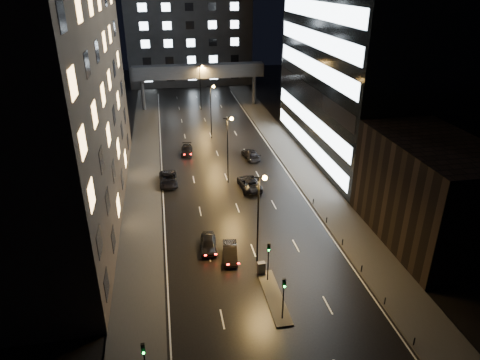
{
  "coord_description": "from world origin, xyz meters",
  "views": [
    {
      "loc": [
        -8.79,
        -29.19,
        27.78
      ],
      "look_at": [
        0.37,
        20.22,
        4.0
      ],
      "focal_mm": 32.0,
      "sensor_mm": 36.0,
      "label": 1
    }
  ],
  "objects_px": {
    "car_away_a": "(208,244)",
    "utility_cabinet": "(261,268)",
    "car_away_b": "(230,252)",
    "car_away_d": "(187,150)",
    "car_toward_b": "(251,154)",
    "car_away_c": "(168,179)",
    "car_toward_a": "(249,183)"
  },
  "relations": [
    {
      "from": "car_away_a",
      "to": "car_toward_b",
      "type": "distance_m",
      "value": 27.51
    },
    {
      "from": "car_away_a",
      "to": "utility_cabinet",
      "type": "relative_size",
      "value": 3.41
    },
    {
      "from": "car_away_b",
      "to": "utility_cabinet",
      "type": "distance_m",
      "value": 4.32
    },
    {
      "from": "car_away_d",
      "to": "utility_cabinet",
      "type": "bearing_deg",
      "value": -76.22
    },
    {
      "from": "car_away_a",
      "to": "car_toward_b",
      "type": "height_order",
      "value": "car_toward_b"
    },
    {
      "from": "car_away_c",
      "to": "car_toward_b",
      "type": "xyz_separation_m",
      "value": [
        14.1,
        7.55,
        -0.01
      ]
    },
    {
      "from": "car_away_c",
      "to": "car_away_d",
      "type": "distance_m",
      "value": 12.19
    },
    {
      "from": "car_away_d",
      "to": "car_toward_a",
      "type": "xyz_separation_m",
      "value": [
        7.98,
        -15.22,
        0.14
      ]
    },
    {
      "from": "car_away_a",
      "to": "car_away_d",
      "type": "relative_size",
      "value": 0.94
    },
    {
      "from": "car_toward_a",
      "to": "utility_cabinet",
      "type": "relative_size",
      "value": 4.57
    },
    {
      "from": "car_toward_a",
      "to": "car_away_d",
      "type": "bearing_deg",
      "value": -65.9
    },
    {
      "from": "utility_cabinet",
      "to": "car_away_a",
      "type": "bearing_deg",
      "value": 125.89
    },
    {
      "from": "car_away_c",
      "to": "car_toward_b",
      "type": "bearing_deg",
      "value": 28.03
    },
    {
      "from": "car_away_b",
      "to": "car_toward_b",
      "type": "relative_size",
      "value": 0.83
    },
    {
      "from": "car_away_a",
      "to": "car_away_d",
      "type": "xyz_separation_m",
      "value": [
        -0.31,
        29.64,
        -0.07
      ]
    },
    {
      "from": "car_away_b",
      "to": "car_toward_a",
      "type": "relative_size",
      "value": 0.75
    },
    {
      "from": "car_away_a",
      "to": "car_away_b",
      "type": "relative_size",
      "value": 1.0
    },
    {
      "from": "car_away_a",
      "to": "car_toward_b",
      "type": "bearing_deg",
      "value": 73.39
    },
    {
      "from": "car_away_c",
      "to": "utility_cabinet",
      "type": "height_order",
      "value": "car_away_c"
    },
    {
      "from": "car_away_d",
      "to": "utility_cabinet",
      "type": "xyz_separation_m",
      "value": [
        5.15,
        -35.07,
        0.12
      ]
    },
    {
      "from": "car_away_b",
      "to": "car_away_d",
      "type": "height_order",
      "value": "car_away_b"
    },
    {
      "from": "car_away_a",
      "to": "car_away_c",
      "type": "relative_size",
      "value": 0.78
    },
    {
      "from": "car_away_b",
      "to": "car_away_d",
      "type": "bearing_deg",
      "value": 101.94
    },
    {
      "from": "car_away_a",
      "to": "car_away_c",
      "type": "height_order",
      "value": "car_away_c"
    },
    {
      "from": "car_away_d",
      "to": "car_toward_b",
      "type": "relative_size",
      "value": 0.88
    },
    {
      "from": "utility_cabinet",
      "to": "car_away_d",
      "type": "bearing_deg",
      "value": 92.54
    },
    {
      "from": "car_away_d",
      "to": "car_toward_a",
      "type": "relative_size",
      "value": 0.79
    },
    {
      "from": "car_toward_b",
      "to": "utility_cabinet",
      "type": "xyz_separation_m",
      "value": [
        -5.38,
        -30.97,
        0.03
      ]
    },
    {
      "from": "utility_cabinet",
      "to": "car_away_c",
      "type": "bearing_deg",
      "value": 104.59
    },
    {
      "from": "car_away_b",
      "to": "car_toward_a",
      "type": "bearing_deg",
      "value": 78.98
    },
    {
      "from": "car_away_a",
      "to": "utility_cabinet",
      "type": "height_order",
      "value": "car_away_a"
    },
    {
      "from": "car_toward_a",
      "to": "utility_cabinet",
      "type": "xyz_separation_m",
      "value": [
        -2.83,
        -19.85,
        -0.02
      ]
    }
  ]
}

